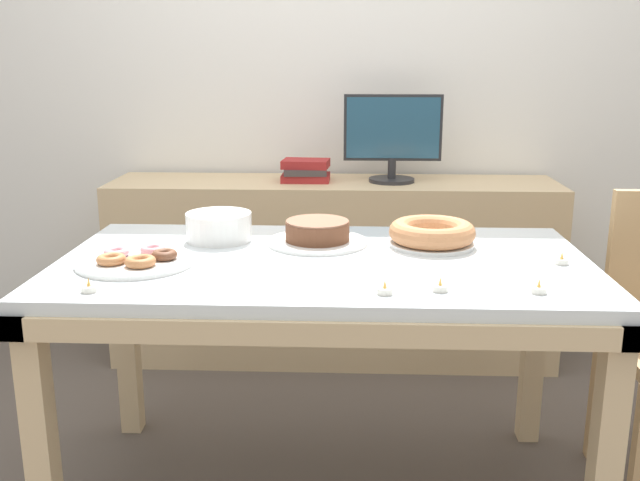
# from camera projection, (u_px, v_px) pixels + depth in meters

# --- Properties ---
(wall_back) EXTENTS (8.00, 0.10, 2.60)m
(wall_back) POSITION_uv_depth(u_px,v_px,m) (336.00, 68.00, 3.31)
(wall_back) COLOR white
(wall_back) RESTS_ON ground
(dining_table) EXTENTS (1.58, 0.87, 0.77)m
(dining_table) POSITION_uv_depth(u_px,v_px,m) (324.00, 291.00, 2.11)
(dining_table) COLOR silver
(dining_table) RESTS_ON ground
(sideboard) EXTENTS (1.97, 0.44, 0.82)m
(sideboard) POSITION_uv_depth(u_px,v_px,m) (333.00, 270.00, 3.24)
(sideboard) COLOR #D1B284
(sideboard) RESTS_ON ground
(computer_monitor) EXTENTS (0.42, 0.20, 0.38)m
(computer_monitor) POSITION_uv_depth(u_px,v_px,m) (393.00, 139.00, 3.08)
(computer_monitor) COLOR #262628
(computer_monitor) RESTS_ON sideboard
(book_stack) EXTENTS (0.21, 0.17, 0.10)m
(book_stack) POSITION_uv_depth(u_px,v_px,m) (306.00, 171.00, 3.14)
(book_stack) COLOR maroon
(book_stack) RESTS_ON sideboard
(cake_chocolate_round) EXTENTS (0.31, 0.31, 0.08)m
(cake_chocolate_round) POSITION_uv_depth(u_px,v_px,m) (317.00, 234.00, 2.24)
(cake_chocolate_round) COLOR white
(cake_chocolate_round) RESTS_ON dining_table
(cake_golden_bundt) EXTENTS (0.27, 0.27, 0.08)m
(cake_golden_bundt) POSITION_uv_depth(u_px,v_px,m) (432.00, 234.00, 2.21)
(cake_golden_bundt) COLOR white
(cake_golden_bundt) RESTS_ON dining_table
(pastry_platter) EXTENTS (0.34, 0.34, 0.04)m
(pastry_platter) POSITION_uv_depth(u_px,v_px,m) (136.00, 260.00, 2.02)
(pastry_platter) COLOR white
(pastry_platter) RESTS_ON dining_table
(plate_stack) EXTENTS (0.21, 0.21, 0.09)m
(plate_stack) POSITION_uv_depth(u_px,v_px,m) (219.00, 227.00, 2.28)
(plate_stack) COLOR white
(plate_stack) RESTS_ON dining_table
(tealight_right_edge) EXTENTS (0.04, 0.04, 0.04)m
(tealight_right_edge) POSITION_uv_depth(u_px,v_px,m) (440.00, 287.00, 1.79)
(tealight_right_edge) COLOR silver
(tealight_right_edge) RESTS_ON dining_table
(tealight_near_front) EXTENTS (0.04, 0.04, 0.04)m
(tealight_near_front) POSITION_uv_depth(u_px,v_px,m) (89.00, 288.00, 1.78)
(tealight_near_front) COLOR silver
(tealight_near_front) RESTS_ON dining_table
(tealight_near_cakes) EXTENTS (0.04, 0.04, 0.04)m
(tealight_near_cakes) POSITION_uv_depth(u_px,v_px,m) (539.00, 289.00, 1.77)
(tealight_near_cakes) COLOR silver
(tealight_near_cakes) RESTS_ON dining_table
(tealight_centre) EXTENTS (0.04, 0.04, 0.04)m
(tealight_centre) POSITION_uv_depth(u_px,v_px,m) (562.00, 261.00, 2.02)
(tealight_centre) COLOR silver
(tealight_centre) RESTS_ON dining_table
(tealight_left_edge) EXTENTS (0.04, 0.04, 0.04)m
(tealight_left_edge) POSITION_uv_depth(u_px,v_px,m) (385.00, 290.00, 1.77)
(tealight_left_edge) COLOR silver
(tealight_left_edge) RESTS_ON dining_table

